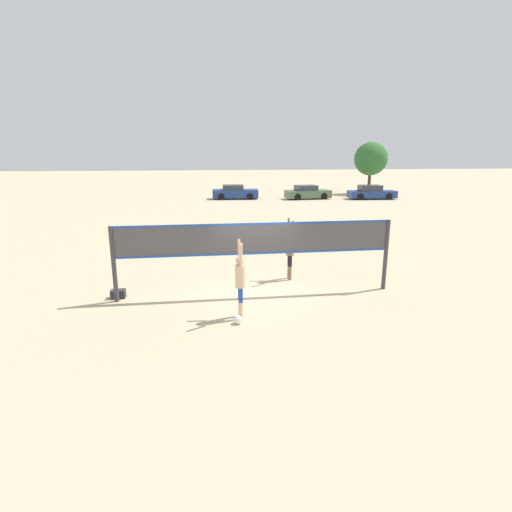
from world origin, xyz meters
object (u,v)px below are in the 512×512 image
object	(u,v)px
gear_bag	(118,294)
parked_car_mid	(235,192)
volleyball_net	(256,245)
parked_car_near	(371,193)
player_blocker	(290,248)
tree_left_cluster	(371,159)
player_spiker	(240,278)
volleyball	(238,320)
parked_car_far	(307,193)

from	to	relation	value
gear_bag	parked_car_mid	distance (m)	28.65
gear_bag	volleyball_net	bearing A→B (deg)	-4.08
parked_car_near	player_blocker	bearing A→B (deg)	-115.89
volleyball_net	tree_left_cluster	xyz separation A→B (m)	(17.30, 31.34, 2.21)
gear_bag	parked_car_mid	bearing A→B (deg)	77.54
volleyball_net	player_spiker	xyz separation A→B (m)	(-0.68, -1.79, -0.50)
volleyball	tree_left_cluster	xyz separation A→B (m)	(18.10, 33.54, 3.75)
volleyball	player_blocker	bearing A→B (deg)	58.78
volleyball	gear_bag	world-z (taller)	gear_bag
parked_car_near	parked_car_mid	size ratio (longest dim) A/B	1.03
volleyball_net	parked_car_mid	xyz separation A→B (m)	(1.80, 28.29, -1.02)
volleyball_net	volleyball	size ratio (longest dim) A/B	37.56
player_blocker	parked_car_far	xyz separation A→B (m)	(7.60, 25.74, -0.55)
volleyball_net	gear_bag	world-z (taller)	volleyball_net
tree_left_cluster	parked_car_near	bearing A→B (deg)	-110.55
player_spiker	parked_car_far	bearing A→B (deg)	-18.53
parked_car_mid	parked_car_far	world-z (taller)	parked_car_mid
parked_car_far	gear_bag	bearing A→B (deg)	-122.27
tree_left_cluster	player_spiker	bearing A→B (deg)	-118.49
player_blocker	parked_car_far	distance (m)	26.85
volleyball	tree_left_cluster	size ratio (longest dim) A/B	0.04
volleyball_net	tree_left_cluster	distance (m)	35.87
volleyball_net	player_spiker	bearing A→B (deg)	-110.91
player_spiker	parked_car_mid	xyz separation A→B (m)	(2.48, 30.07, -0.52)
player_spiker	parked_car_far	distance (m)	30.62
volleyball	parked_car_far	bearing A→B (deg)	71.51
volleyball	parked_car_mid	xyz separation A→B (m)	(2.59, 30.49, 0.52)
player_spiker	tree_left_cluster	distance (m)	37.79
parked_car_near	volleyball_net	bearing A→B (deg)	-116.88
parked_car_mid	gear_bag	bearing A→B (deg)	-99.02
volleyball_net	parked_car_mid	world-z (taller)	volleyball_net
player_blocker	parked_car_near	world-z (taller)	player_blocker
player_spiker	parked_car_far	xyz separation A→B (m)	(9.73, 29.03, -0.54)
gear_bag	volleyball	bearing A→B (deg)	-35.01
player_blocker	volleyball	world-z (taller)	player_blocker
volleyball	parked_car_near	world-z (taller)	parked_car_near
parked_car_near	parked_car_far	world-z (taller)	parked_car_near
volleyball	gear_bag	xyz separation A→B (m)	(-3.59, 2.51, 0.02)
volleyball_net	parked_car_mid	distance (m)	28.36
player_blocker	volleyball	size ratio (longest dim) A/B	9.37
volleyball	parked_car_mid	size ratio (longest dim) A/B	0.05
player_spiker	parked_car_near	world-z (taller)	player_spiker
gear_bag	parked_car_far	xyz separation A→B (m)	(13.43, 26.93, 0.49)
player_spiker	player_blocker	world-z (taller)	player_blocker
parked_car_near	parked_car_mid	bearing A→B (deg)	175.02
player_spiker	parked_car_near	distance (m)	32.33
parked_car_mid	tree_left_cluster	world-z (taller)	tree_left_cluster
volleyball	parked_car_near	size ratio (longest dim) A/B	0.05
volleyball	parked_car_far	size ratio (longest dim) A/B	0.05
volleyball	parked_car_near	bearing A→B (deg)	60.36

